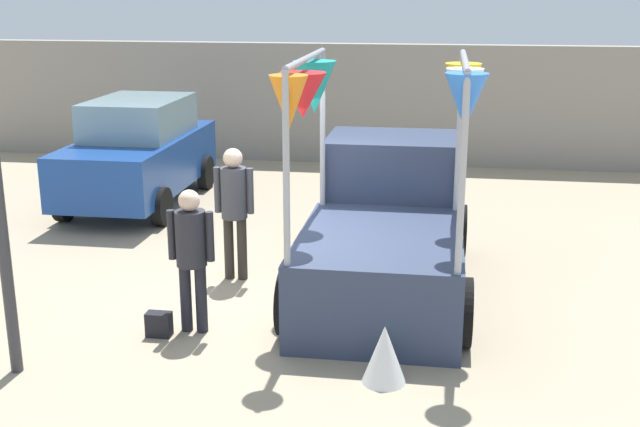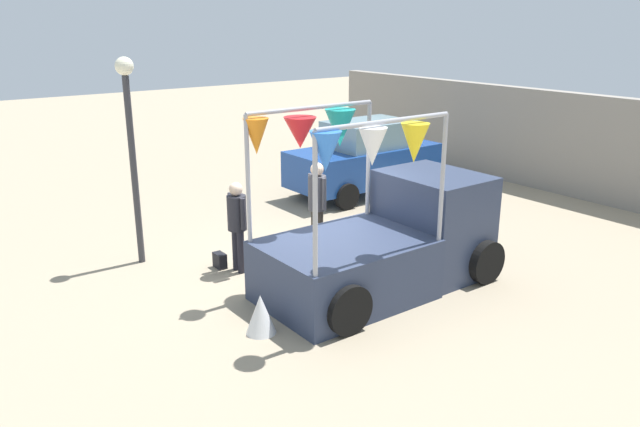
{
  "view_description": "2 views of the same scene",
  "coord_description": "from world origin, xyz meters",
  "px_view_note": "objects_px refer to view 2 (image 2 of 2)",
  "views": [
    {
      "loc": [
        1.88,
        -9.13,
        3.78
      ],
      "look_at": [
        0.47,
        0.02,
        1.15
      ],
      "focal_mm": 45.0,
      "sensor_mm": 36.0,
      "label": 1
    },
    {
      "loc": [
        8.43,
        -6.1,
        4.37
      ],
      "look_at": [
        0.91,
        -0.49,
        1.43
      ],
      "focal_mm": 35.0,
      "sensor_mm": 36.0,
      "label": 2
    }
  ],
  "objects_px": {
    "person_vendor": "(317,198)",
    "folded_kite_bundle_white": "(261,314)",
    "vendor_truck": "(391,235)",
    "handbag": "(220,260)",
    "person_customer": "(237,218)",
    "parked_car": "(365,158)",
    "street_lamp": "(130,132)"
  },
  "relations": [
    {
      "from": "person_vendor",
      "to": "folded_kite_bundle_white",
      "type": "distance_m",
      "value": 3.51
    },
    {
      "from": "vendor_truck",
      "to": "handbag",
      "type": "height_order",
      "value": "vendor_truck"
    },
    {
      "from": "person_customer",
      "to": "person_vendor",
      "type": "distance_m",
      "value": 1.73
    },
    {
      "from": "folded_kite_bundle_white",
      "to": "parked_car",
      "type": "bearing_deg",
      "value": 128.31
    },
    {
      "from": "vendor_truck",
      "to": "person_vendor",
      "type": "height_order",
      "value": "vendor_truck"
    },
    {
      "from": "vendor_truck",
      "to": "handbag",
      "type": "xyz_separation_m",
      "value": [
        -2.38,
        -2.01,
        -0.74
      ]
    },
    {
      "from": "vendor_truck",
      "to": "street_lamp",
      "type": "distance_m",
      "value": 4.92
    },
    {
      "from": "person_vendor",
      "to": "street_lamp",
      "type": "relative_size",
      "value": 0.47
    },
    {
      "from": "vendor_truck",
      "to": "folded_kite_bundle_white",
      "type": "bearing_deg",
      "value": -85.9
    },
    {
      "from": "parked_car",
      "to": "person_vendor",
      "type": "relative_size",
      "value": 2.25
    },
    {
      "from": "person_customer",
      "to": "street_lamp",
      "type": "xyz_separation_m",
      "value": [
        -1.5,
        -1.23,
        1.46
      ]
    },
    {
      "from": "parked_car",
      "to": "vendor_truck",
      "type": "bearing_deg",
      "value": -36.41
    },
    {
      "from": "vendor_truck",
      "to": "person_vendor",
      "type": "distance_m",
      "value": 2.0
    },
    {
      "from": "parked_car",
      "to": "folded_kite_bundle_white",
      "type": "relative_size",
      "value": 6.67
    },
    {
      "from": "person_vendor",
      "to": "folded_kite_bundle_white",
      "type": "bearing_deg",
      "value": -50.31
    },
    {
      "from": "person_customer",
      "to": "folded_kite_bundle_white",
      "type": "bearing_deg",
      "value": -22.09
    },
    {
      "from": "handbag",
      "to": "folded_kite_bundle_white",
      "type": "xyz_separation_m",
      "value": [
        2.57,
        -0.7,
        0.16
      ]
    },
    {
      "from": "folded_kite_bundle_white",
      "to": "person_vendor",
      "type": "bearing_deg",
      "value": 129.69
    },
    {
      "from": "person_customer",
      "to": "folded_kite_bundle_white",
      "type": "height_order",
      "value": "person_customer"
    },
    {
      "from": "street_lamp",
      "to": "folded_kite_bundle_white",
      "type": "xyz_separation_m",
      "value": [
        3.72,
        0.33,
        -2.16
      ]
    },
    {
      "from": "person_customer",
      "to": "handbag",
      "type": "xyz_separation_m",
      "value": [
        -0.35,
        -0.2,
        -0.86
      ]
    },
    {
      "from": "person_customer",
      "to": "person_vendor",
      "type": "bearing_deg",
      "value": 88.74
    },
    {
      "from": "parked_car",
      "to": "street_lamp",
      "type": "xyz_separation_m",
      "value": [
        1.14,
        -6.48,
        1.52
      ]
    },
    {
      "from": "vendor_truck",
      "to": "parked_car",
      "type": "xyz_separation_m",
      "value": [
        -4.67,
        3.44,
        0.07
      ]
    },
    {
      "from": "vendor_truck",
      "to": "person_customer",
      "type": "distance_m",
      "value": 2.72
    },
    {
      "from": "parked_car",
      "to": "handbag",
      "type": "height_order",
      "value": "parked_car"
    },
    {
      "from": "street_lamp",
      "to": "folded_kite_bundle_white",
      "type": "bearing_deg",
      "value": 5.1
    },
    {
      "from": "folded_kite_bundle_white",
      "to": "handbag",
      "type": "bearing_deg",
      "value": 164.73
    },
    {
      "from": "vendor_truck",
      "to": "person_vendor",
      "type": "relative_size",
      "value": 2.27
    },
    {
      "from": "parked_car",
      "to": "handbag",
      "type": "relative_size",
      "value": 14.29
    },
    {
      "from": "folded_kite_bundle_white",
      "to": "person_customer",
      "type": "bearing_deg",
      "value": 157.91
    },
    {
      "from": "vendor_truck",
      "to": "person_customer",
      "type": "height_order",
      "value": "vendor_truck"
    }
  ]
}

